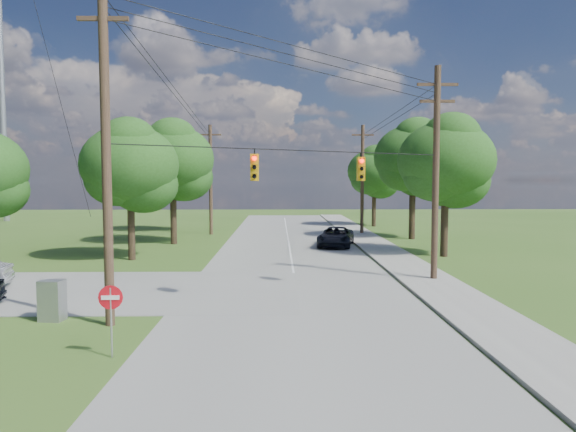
{
  "coord_description": "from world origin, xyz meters",
  "views": [
    {
      "loc": [
        1.19,
        -17.03,
        4.98
      ],
      "look_at": [
        1.6,
        5.0,
        3.44
      ],
      "focal_mm": 32.0,
      "sensor_mm": 36.0,
      "label": 1
    }
  ],
  "objects_px": {
    "pole_sw": "(106,143)",
    "pole_ne": "(436,170)",
    "pole_north_e": "(362,179)",
    "pole_north_w": "(211,179)",
    "do_not_enter_sign": "(111,304)",
    "car_main_north": "(336,237)",
    "control_cabinet": "(52,301)"
  },
  "relations": [
    {
      "from": "pole_sw",
      "to": "pole_ne",
      "type": "relative_size",
      "value": 1.14
    },
    {
      "from": "car_main_north",
      "to": "do_not_enter_sign",
      "type": "bearing_deg",
      "value": -97.97
    },
    {
      "from": "pole_ne",
      "to": "control_cabinet",
      "type": "bearing_deg",
      "value": -156.01
    },
    {
      "from": "pole_north_w",
      "to": "control_cabinet",
      "type": "distance_m",
      "value": 29.39
    },
    {
      "from": "pole_sw",
      "to": "pole_north_w",
      "type": "height_order",
      "value": "pole_sw"
    },
    {
      "from": "pole_north_w",
      "to": "control_cabinet",
      "type": "xyz_separation_m",
      "value": [
        -1.83,
        -29.0,
        -4.41
      ]
    },
    {
      "from": "pole_ne",
      "to": "control_cabinet",
      "type": "distance_m",
      "value": 17.86
    },
    {
      "from": "pole_sw",
      "to": "control_cabinet",
      "type": "xyz_separation_m",
      "value": [
        -2.23,
        0.6,
        -5.5
      ]
    },
    {
      "from": "pole_north_w",
      "to": "do_not_enter_sign",
      "type": "relative_size",
      "value": 4.87
    },
    {
      "from": "control_cabinet",
      "to": "do_not_enter_sign",
      "type": "xyz_separation_m",
      "value": [
        3.33,
        -3.84,
        0.79
      ]
    },
    {
      "from": "pole_ne",
      "to": "pole_sw",
      "type": "bearing_deg",
      "value": -150.62
    },
    {
      "from": "pole_north_e",
      "to": "control_cabinet",
      "type": "height_order",
      "value": "pole_north_e"
    },
    {
      "from": "pole_ne",
      "to": "do_not_enter_sign",
      "type": "distance_m",
      "value": 16.94
    },
    {
      "from": "pole_ne",
      "to": "do_not_enter_sign",
      "type": "xyz_separation_m",
      "value": [
        -12.4,
        -10.84,
        -3.95
      ]
    },
    {
      "from": "pole_north_e",
      "to": "control_cabinet",
      "type": "xyz_separation_m",
      "value": [
        -15.73,
        -29.0,
        -4.41
      ]
    },
    {
      "from": "pole_north_e",
      "to": "control_cabinet",
      "type": "relative_size",
      "value": 6.91
    },
    {
      "from": "pole_ne",
      "to": "do_not_enter_sign",
      "type": "height_order",
      "value": "pole_ne"
    },
    {
      "from": "control_cabinet",
      "to": "pole_north_w",
      "type": "bearing_deg",
      "value": 93.76
    },
    {
      "from": "car_main_north",
      "to": "pole_north_e",
      "type": "bearing_deg",
      "value": 81.58
    },
    {
      "from": "pole_ne",
      "to": "pole_north_w",
      "type": "bearing_deg",
      "value": 122.29
    },
    {
      "from": "pole_ne",
      "to": "control_cabinet",
      "type": "height_order",
      "value": "pole_ne"
    },
    {
      "from": "pole_north_w",
      "to": "pole_sw",
      "type": "bearing_deg",
      "value": -89.23
    },
    {
      "from": "pole_ne",
      "to": "pole_north_e",
      "type": "relative_size",
      "value": 1.05
    },
    {
      "from": "control_cabinet",
      "to": "do_not_enter_sign",
      "type": "height_order",
      "value": "do_not_enter_sign"
    },
    {
      "from": "pole_north_e",
      "to": "car_main_north",
      "type": "bearing_deg",
      "value": -111.02
    },
    {
      "from": "pole_north_e",
      "to": "do_not_enter_sign",
      "type": "relative_size",
      "value": 4.87
    },
    {
      "from": "pole_north_e",
      "to": "car_main_north",
      "type": "xyz_separation_m",
      "value": [
        -3.4,
        -8.85,
        -4.38
      ]
    },
    {
      "from": "pole_sw",
      "to": "car_main_north",
      "type": "xyz_separation_m",
      "value": [
        10.1,
        20.75,
        -5.48
      ]
    },
    {
      "from": "pole_ne",
      "to": "pole_north_e",
      "type": "bearing_deg",
      "value": 90.0
    },
    {
      "from": "control_cabinet",
      "to": "do_not_enter_sign",
      "type": "bearing_deg",
      "value": -41.69
    },
    {
      "from": "pole_north_w",
      "to": "do_not_enter_sign",
      "type": "bearing_deg",
      "value": -87.38
    },
    {
      "from": "pole_sw",
      "to": "pole_north_e",
      "type": "relative_size",
      "value": 1.2
    }
  ]
}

